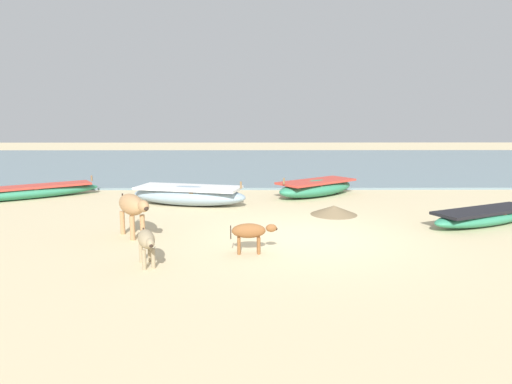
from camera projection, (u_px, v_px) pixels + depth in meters
name	position (u px, v px, depth m)	size (l,w,h in m)	color
ground	(306.00, 237.00, 9.60)	(80.00, 80.00, 0.00)	beige
sea_water	(273.00, 162.00, 25.83)	(60.00, 20.00, 0.08)	slate
fishing_boat_1	(485.00, 216.00, 10.64)	(3.39, 2.16, 0.60)	#338C66
fishing_boat_3	(316.00, 188.00, 14.66)	(3.23, 2.85, 0.75)	#338C66
fishing_boat_4	(189.00, 195.00, 13.13)	(3.76, 1.99, 0.78)	#8CA5B7
fishing_boat_5	(23.00, 192.00, 14.12)	(4.41, 3.36, 0.62)	#338C66
cow_adult_tan	(132.00, 206.00, 9.49)	(1.08, 1.32, 0.96)	tan
calf_near_brown	(250.00, 232.00, 8.35)	(0.92, 0.29, 0.60)	brown
calf_far_dun	(147.00, 241.00, 7.61)	(0.55, 0.96, 0.64)	tan
debris_pile_0	(334.00, 210.00, 11.83)	(1.28, 1.28, 0.25)	#7A6647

